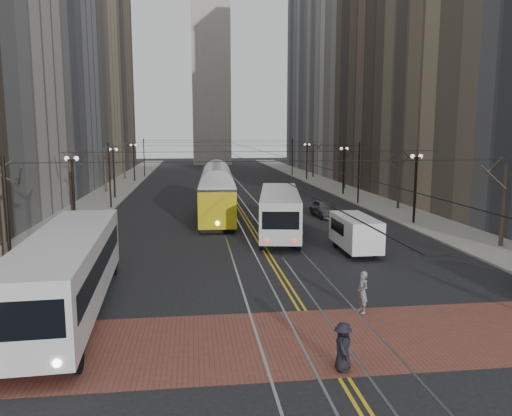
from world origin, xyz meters
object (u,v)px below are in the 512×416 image
object	(u,v)px
clock_tower	(210,11)
cargo_van	(355,234)
transit_bus	(68,274)
pedestrian_a	(343,346)
sedan_grey	(325,208)
pedestrian_b	(362,292)
pedestrian_d	(343,347)
streetcar	(217,197)
rear_bus	(280,213)

from	to	relation	value
clock_tower	cargo_van	size ratio (longest dim) A/B	12.58
transit_bus	pedestrian_a	distance (m)	11.98
sedan_grey	pedestrian_b	distance (m)	24.67
clock_tower	pedestrian_d	size ratio (longest dim) A/B	41.68
pedestrian_a	pedestrian_d	size ratio (longest dim) A/B	1.02
streetcar	sedan_grey	size ratio (longest dim) A/B	3.40
sedan_grey	pedestrian_a	distance (m)	30.06
rear_bus	cargo_van	size ratio (longest dim) A/B	2.39
rear_bus	pedestrian_d	world-z (taller)	rear_bus
streetcar	pedestrian_b	bearing A→B (deg)	-76.20
pedestrian_d	cargo_van	bearing A→B (deg)	-18.86
clock_tower	streetcar	size ratio (longest dim) A/B	4.19
clock_tower	pedestrian_a	xyz separation A→B (m)	(0.11, -108.50, -35.14)
transit_bus	streetcar	distance (m)	24.68
pedestrian_a	streetcar	bearing A→B (deg)	22.69
clock_tower	rear_bus	distance (m)	93.31
cargo_van	pedestrian_b	xyz separation A→B (m)	(-3.18, -10.62, -0.25)
streetcar	pedestrian_a	size ratio (longest dim) A/B	9.73
clock_tower	rear_bus	world-z (taller)	clock_tower
clock_tower	pedestrian_a	size ratio (longest dim) A/B	40.78
clock_tower	pedestrian_b	bearing A→B (deg)	-88.63
pedestrian_a	pedestrian_d	distance (m)	0.02
clock_tower	pedestrian_d	world-z (taller)	clock_tower
clock_tower	pedestrian_a	world-z (taller)	clock_tower
pedestrian_b	rear_bus	bearing A→B (deg)	170.37
rear_bus	pedestrian_b	size ratio (longest dim) A/B	6.96
pedestrian_a	cargo_van	bearing A→B (deg)	-1.85
cargo_van	sedan_grey	distance (m)	13.67
clock_tower	pedestrian_b	size ratio (longest dim) A/B	36.62
rear_bus	pedestrian_b	distance (m)	16.77
rear_bus	pedestrian_b	xyz separation A→B (m)	(0.68, -16.74, -0.72)
sedan_grey	pedestrian_a	bearing A→B (deg)	-106.84
pedestrian_a	rear_bus	bearing A→B (deg)	13.27
transit_bus	sedan_grey	world-z (taller)	transit_bus
sedan_grey	rear_bus	bearing A→B (deg)	-129.33
clock_tower	streetcar	xyz separation A→B (m)	(-2.50, -78.46, -34.11)
clock_tower	cargo_van	bearing A→B (deg)	-86.51
pedestrian_b	pedestrian_d	xyz separation A→B (m)	(-2.39, -5.00, -0.11)
rear_bus	pedestrian_d	bearing A→B (deg)	-85.22
clock_tower	sedan_grey	xyz separation A→B (m)	(7.27, -79.30, -35.17)
pedestrian_a	pedestrian_b	bearing A→B (deg)	-7.66
rear_bus	pedestrian_b	bearing A→B (deg)	-78.40
pedestrian_a	pedestrian_b	size ratio (longest dim) A/B	0.90
pedestrian_b	cargo_van	bearing A→B (deg)	151.37
rear_bus	pedestrian_d	xyz separation A→B (m)	(-1.71, -21.74, -0.83)
streetcar	rear_bus	distance (m)	9.35
streetcar	rear_bus	bearing A→B (deg)	-60.04
transit_bus	pedestrian_d	xyz separation A→B (m)	(10.01, -6.50, -0.90)
rear_bus	pedestrian_d	size ratio (longest dim) A/B	7.92
pedestrian_d	sedan_grey	bearing A→B (deg)	-13.05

